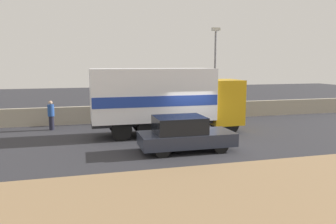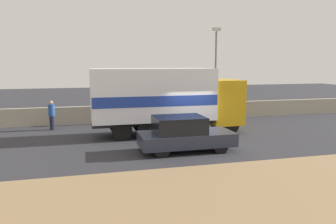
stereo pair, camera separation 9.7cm
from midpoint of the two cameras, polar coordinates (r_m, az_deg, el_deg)
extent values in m
plane|color=#2D2D33|center=(16.42, 5.52, -5.48)|extent=(80.00, 80.00, 0.00)
cube|color=#937551|center=(10.49, 18.98, -14.02)|extent=(60.00, 6.96, 0.04)
cube|color=#A39984|center=(22.89, -0.46, 0.01)|extent=(60.00, 0.35, 1.15)
cylinder|color=slate|center=(23.20, 8.39, 6.19)|extent=(0.14, 0.14, 6.11)
cube|color=beige|center=(23.29, 8.57, 14.09)|extent=(0.56, 0.28, 0.20)
cube|color=gold|center=(19.29, 9.82, 1.79)|extent=(1.78, 2.13, 2.54)
cube|color=black|center=(19.61, 12.17, 3.32)|extent=(0.06, 1.81, 1.12)
cube|color=#2D2D33|center=(18.13, -2.48, -1.67)|extent=(6.64, 1.32, 0.25)
cube|color=white|center=(17.92, -2.51, 3.12)|extent=(6.64, 2.41, 2.79)
cube|color=navy|center=(17.95, -2.51, 2.27)|extent=(6.60, 2.43, 0.56)
cylinder|color=black|center=(20.28, 8.69, -1.33)|extent=(1.05, 0.28, 1.05)
cylinder|color=black|center=(18.67, 10.85, -2.23)|extent=(1.05, 0.28, 1.05)
cylinder|color=black|center=(18.76, -8.51, -2.12)|extent=(1.05, 0.28, 1.05)
cylinder|color=black|center=(17.01, -7.87, -3.20)|extent=(1.05, 0.28, 1.05)
cylinder|color=black|center=(18.94, -4.52, -1.95)|extent=(1.05, 0.28, 1.05)
cylinder|color=black|center=(17.21, -3.47, -3.00)|extent=(1.05, 0.28, 1.05)
cube|color=#282D3D|center=(14.91, 3.40, -4.67)|extent=(4.28, 1.84, 0.59)
cube|color=black|center=(14.67, 2.15, -2.22)|extent=(2.22, 1.69, 0.74)
cylinder|color=black|center=(16.13, 7.01, -4.46)|extent=(0.71, 0.20, 0.71)
cylinder|color=black|center=(14.70, 9.31, -5.80)|extent=(0.71, 0.20, 0.71)
cylinder|color=black|center=(15.38, -2.26, -5.05)|extent=(0.71, 0.20, 0.71)
cylinder|color=black|center=(13.86, -0.84, -6.56)|extent=(0.71, 0.20, 0.71)
cylinder|color=#1E1E2D|center=(20.76, -19.40, -1.80)|extent=(0.30, 0.30, 0.83)
cylinder|color=#264C99|center=(20.64, -19.51, 0.29)|extent=(0.38, 0.38, 0.69)
sphere|color=tan|center=(20.59, -19.57, 1.56)|extent=(0.23, 0.23, 0.23)
camera|label=1|loc=(0.05, -89.83, 0.03)|focal=35.00mm
camera|label=2|loc=(0.05, 90.17, -0.03)|focal=35.00mm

